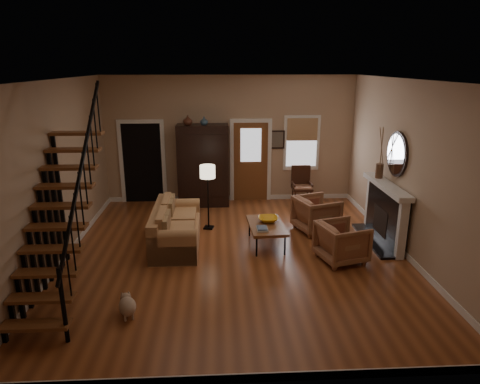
{
  "coord_description": "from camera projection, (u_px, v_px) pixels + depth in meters",
  "views": [
    {
      "loc": [
        -0.33,
        -7.62,
        3.57
      ],
      "look_at": [
        0.1,
        0.4,
        1.15
      ],
      "focal_mm": 32.0,
      "sensor_mm": 36.0,
      "label": 1
    }
  ],
  "objects": [
    {
      "name": "room",
      "position": [
        214.0,
        160.0,
        9.56
      ],
      "size": [
        7.0,
        7.33,
        3.3
      ],
      "color": "brown",
      "rests_on": "ground"
    },
    {
      "name": "staircase",
      "position": [
        57.0,
        199.0,
        6.48
      ],
      "size": [
        0.94,
        2.8,
        3.2
      ],
      "primitive_type": null,
      "color": "brown",
      "rests_on": "ground"
    },
    {
      "name": "fireplace",
      "position": [
        387.0,
        208.0,
        8.75
      ],
      "size": [
        0.33,
        1.95,
        2.3
      ],
      "color": "black",
      "rests_on": "ground"
    },
    {
      "name": "armoire",
      "position": [
        203.0,
        165.0,
        11.0
      ],
      "size": [
        1.3,
        0.6,
        2.1
      ],
      "primitive_type": null,
      "color": "black",
      "rests_on": "ground"
    },
    {
      "name": "vase_a",
      "position": [
        188.0,
        120.0,
        10.55
      ],
      "size": [
        0.24,
        0.24,
        0.25
      ],
      "primitive_type": "imported",
      "color": "#4C2619",
      "rests_on": "armoire"
    },
    {
      "name": "vase_b",
      "position": [
        204.0,
        121.0,
        10.57
      ],
      "size": [
        0.2,
        0.2,
        0.21
      ],
      "primitive_type": "imported",
      "color": "#334C60",
      "rests_on": "armoire"
    },
    {
      "name": "sofa",
      "position": [
        176.0,
        226.0,
        8.69
      ],
      "size": [
        0.92,
        2.09,
        0.78
      ],
      "primitive_type": null,
      "rotation": [
        0.0,
        0.0,
        0.01
      ],
      "color": "tan",
      "rests_on": "ground"
    },
    {
      "name": "coffee_table",
      "position": [
        266.0,
        235.0,
        8.7
      ],
      "size": [
        0.76,
        1.22,
        0.45
      ],
      "primitive_type": null,
      "rotation": [
        0.0,
        0.0,
        0.06
      ],
      "color": "brown",
      "rests_on": "ground"
    },
    {
      "name": "bowl",
      "position": [
        268.0,
        219.0,
        8.77
      ],
      "size": [
        0.4,
        0.4,
        0.1
      ],
      "primitive_type": "imported",
      "color": "gold",
      "rests_on": "coffee_table"
    },
    {
      "name": "books",
      "position": [
        262.0,
        228.0,
        8.34
      ],
      "size": [
        0.22,
        0.3,
        0.06
      ],
      "primitive_type": null,
      "color": "beige",
      "rests_on": "coffee_table"
    },
    {
      "name": "armchair_left",
      "position": [
        342.0,
        242.0,
        7.97
      ],
      "size": [
        1.01,
        1.0,
        0.75
      ],
      "primitive_type": "imported",
      "rotation": [
        0.0,
        0.0,
        1.85
      ],
      "color": "brown",
      "rests_on": "ground"
    },
    {
      "name": "armchair_right",
      "position": [
        316.0,
        214.0,
        9.41
      ],
      "size": [
        1.08,
        1.06,
        0.78
      ],
      "primitive_type": "imported",
      "rotation": [
        0.0,
        0.0,
        1.91
      ],
      "color": "brown",
      "rests_on": "ground"
    },
    {
      "name": "floor_lamp",
      "position": [
        208.0,
        198.0,
        9.44
      ],
      "size": [
        0.4,
        0.4,
        1.46
      ],
      "primitive_type": null,
      "rotation": [
        0.0,
        0.0,
        -0.23
      ],
      "color": "black",
      "rests_on": "ground"
    },
    {
      "name": "side_chair",
      "position": [
        302.0,
        186.0,
        11.1
      ],
      "size": [
        0.54,
        0.54,
        1.02
      ],
      "primitive_type": null,
      "color": "#3B1E12",
      "rests_on": "ground"
    },
    {
      "name": "dog",
      "position": [
        128.0,
        308.0,
        6.23
      ],
      "size": [
        0.37,
        0.48,
        0.31
      ],
      "primitive_type": null,
      "rotation": [
        0.0,
        0.0,
        0.31
      ],
      "color": "tan",
      "rests_on": "ground"
    }
  ]
}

